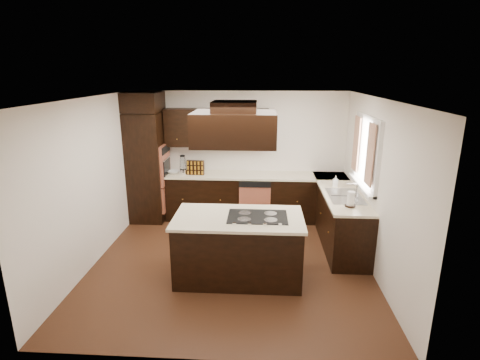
# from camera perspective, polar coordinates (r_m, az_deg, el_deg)

# --- Properties ---
(floor) EXTENTS (4.20, 4.20, 0.02)m
(floor) POSITION_cam_1_polar(r_m,az_deg,el_deg) (6.00, -1.33, -12.32)
(floor) COLOR brown
(floor) RESTS_ON ground
(ceiling) EXTENTS (4.20, 4.20, 0.02)m
(ceiling) POSITION_cam_1_polar(r_m,az_deg,el_deg) (5.28, -1.51, 12.47)
(ceiling) COLOR white
(ceiling) RESTS_ON ground
(wall_back) EXTENTS (4.20, 0.02, 2.50)m
(wall_back) POSITION_cam_1_polar(r_m,az_deg,el_deg) (7.55, -0.07, 3.94)
(wall_back) COLOR white
(wall_back) RESTS_ON ground
(wall_front) EXTENTS (4.20, 0.02, 2.50)m
(wall_front) POSITION_cam_1_polar(r_m,az_deg,el_deg) (3.56, -4.31, -10.66)
(wall_front) COLOR white
(wall_front) RESTS_ON ground
(wall_left) EXTENTS (0.02, 4.20, 2.50)m
(wall_left) POSITION_cam_1_polar(r_m,az_deg,el_deg) (6.06, -21.72, -0.32)
(wall_left) COLOR white
(wall_left) RESTS_ON ground
(wall_right) EXTENTS (0.02, 4.20, 2.50)m
(wall_right) POSITION_cam_1_polar(r_m,az_deg,el_deg) (5.74, 20.10, -1.05)
(wall_right) COLOR white
(wall_right) RESTS_ON ground
(oven_column) EXTENTS (0.65, 0.75, 2.12)m
(oven_column) POSITION_cam_1_polar(r_m,az_deg,el_deg) (7.52, -13.90, 1.93)
(oven_column) COLOR black
(oven_column) RESTS_ON floor
(wall_oven_face) EXTENTS (0.05, 0.62, 0.78)m
(wall_oven_face) POSITION_cam_1_polar(r_m,az_deg,el_deg) (7.41, -11.34, 2.36)
(wall_oven_face) COLOR #C96649
(wall_oven_face) RESTS_ON oven_column
(base_cabinets_back) EXTENTS (2.93, 0.60, 0.88)m
(base_cabinets_back) POSITION_cam_1_polar(r_m,az_deg,el_deg) (7.46, 0.06, -2.66)
(base_cabinets_back) COLOR black
(base_cabinets_back) RESTS_ON floor
(base_cabinets_right) EXTENTS (0.60, 2.40, 0.88)m
(base_cabinets_right) POSITION_cam_1_polar(r_m,az_deg,el_deg) (6.74, 14.80, -5.33)
(base_cabinets_right) COLOR black
(base_cabinets_right) RESTS_ON floor
(countertop_back) EXTENTS (2.93, 0.63, 0.04)m
(countertop_back) POSITION_cam_1_polar(r_m,az_deg,el_deg) (7.31, 0.05, 0.71)
(countertop_back) COLOR #F3E3C0
(countertop_back) RESTS_ON base_cabinets_back
(countertop_right) EXTENTS (0.63, 2.40, 0.04)m
(countertop_right) POSITION_cam_1_polar(r_m,az_deg,el_deg) (6.59, 14.96, -1.61)
(countertop_right) COLOR #F3E3C0
(countertop_right) RESTS_ON base_cabinets_right
(upper_cabinets) EXTENTS (2.00, 0.34, 0.72)m
(upper_cabinets) POSITION_cam_1_polar(r_m,az_deg,el_deg) (7.31, -3.56, 7.97)
(upper_cabinets) COLOR black
(upper_cabinets) RESTS_ON wall_back
(dishwasher_front) EXTENTS (0.60, 0.05, 0.72)m
(dishwasher_front) POSITION_cam_1_polar(r_m,az_deg,el_deg) (7.19, 2.25, -3.79)
(dishwasher_front) COLOR #C96649
(dishwasher_front) RESTS_ON floor
(window_frame) EXTENTS (0.06, 1.32, 1.12)m
(window_frame) POSITION_cam_1_polar(r_m,az_deg,el_deg) (6.14, 18.69, 4.04)
(window_frame) COLOR white
(window_frame) RESTS_ON wall_right
(window_pane) EXTENTS (0.00, 1.20, 1.00)m
(window_pane) POSITION_cam_1_polar(r_m,az_deg,el_deg) (6.15, 18.95, 4.04)
(window_pane) COLOR white
(window_pane) RESTS_ON wall_right
(curtain_left) EXTENTS (0.02, 0.34, 0.90)m
(curtain_left) POSITION_cam_1_polar(r_m,az_deg,el_deg) (5.72, 19.21, 3.66)
(curtain_left) COLOR beige
(curtain_left) RESTS_ON wall_right
(curtain_right) EXTENTS (0.02, 0.34, 0.90)m
(curtain_right) POSITION_cam_1_polar(r_m,az_deg,el_deg) (6.52, 17.29, 5.28)
(curtain_right) COLOR beige
(curtain_right) RESTS_ON wall_right
(sink_rim) EXTENTS (0.52, 0.84, 0.01)m
(sink_rim) POSITION_cam_1_polar(r_m,az_deg,el_deg) (6.26, 15.71, -2.38)
(sink_rim) COLOR silver
(sink_rim) RESTS_ON countertop_right
(island) EXTENTS (1.74, 0.95, 0.88)m
(island) POSITION_cam_1_polar(r_m,az_deg,el_deg) (5.40, -0.23, -10.33)
(island) COLOR black
(island) RESTS_ON floor
(island_top) EXTENTS (1.80, 1.01, 0.04)m
(island_top) POSITION_cam_1_polar(r_m,az_deg,el_deg) (5.21, -0.23, -5.80)
(island_top) COLOR #F3E3C0
(island_top) RESTS_ON island
(cooktop) EXTENTS (0.82, 0.55, 0.01)m
(cooktop) POSITION_cam_1_polar(r_m,az_deg,el_deg) (5.19, 2.67, -5.59)
(cooktop) COLOR black
(cooktop) RESTS_ON island_top
(range_hood) EXTENTS (1.05, 0.72, 0.42)m
(range_hood) POSITION_cam_1_polar(r_m,az_deg,el_deg) (4.76, -0.84, 7.83)
(range_hood) COLOR black
(range_hood) RESTS_ON ceiling
(hood_duct) EXTENTS (0.55, 0.50, 0.13)m
(hood_duct) POSITION_cam_1_polar(r_m,az_deg,el_deg) (4.73, -0.85, 11.13)
(hood_duct) COLOR black
(hood_duct) RESTS_ON ceiling
(blender_base) EXTENTS (0.15, 0.15, 0.10)m
(blender_base) POSITION_cam_1_polar(r_m,az_deg,el_deg) (7.37, -8.66, 1.22)
(blender_base) COLOR silver
(blender_base) RESTS_ON countertop_back
(blender_pitcher) EXTENTS (0.13, 0.13, 0.26)m
(blender_pitcher) POSITION_cam_1_polar(r_m,az_deg,el_deg) (7.33, -8.72, 2.58)
(blender_pitcher) COLOR silver
(blender_pitcher) RESTS_ON blender_base
(spice_rack) EXTENTS (0.34, 0.10, 0.28)m
(spice_rack) POSITION_cam_1_polar(r_m,az_deg,el_deg) (7.31, -6.80, 1.90)
(spice_rack) COLOR black
(spice_rack) RESTS_ON countertop_back
(mixing_bowl) EXTENTS (0.31, 0.31, 0.06)m
(mixing_bowl) POSITION_cam_1_polar(r_m,az_deg,el_deg) (7.48, -10.07, 1.20)
(mixing_bowl) COLOR white
(mixing_bowl) RESTS_ON countertop_back
(soap_bottle) EXTENTS (0.10, 0.10, 0.19)m
(soap_bottle) POSITION_cam_1_polar(r_m,az_deg,el_deg) (6.72, 14.33, -0.17)
(soap_bottle) COLOR white
(soap_bottle) RESTS_ON countertop_right
(paper_towel) EXTENTS (0.14, 0.14, 0.23)m
(paper_towel) POSITION_cam_1_polar(r_m,az_deg,el_deg) (5.77, 16.52, -2.83)
(paper_towel) COLOR white
(paper_towel) RESTS_ON countertop_right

